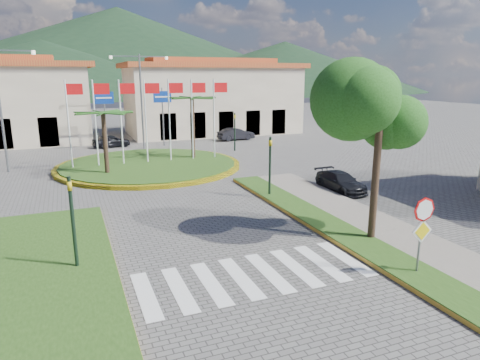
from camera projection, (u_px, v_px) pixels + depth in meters
name	position (u px, v px, depth m)	size (l,w,h in m)	color
ground	(319.00, 346.00, 10.18)	(160.00, 160.00, 0.00)	#575452
sidewalk_right	(442.00, 268.00, 14.15)	(4.00, 28.00, 0.15)	gray
verge_right	(414.00, 274.00, 13.71)	(1.60, 28.00, 0.18)	#224213
median_left	(33.00, 281.00, 13.20)	(5.00, 14.00, 0.18)	#224213
crosswalk	(252.00, 275.00, 13.78)	(8.00, 3.00, 0.01)	silver
roundabout_island	(149.00, 165.00, 29.95)	(12.70, 12.70, 6.00)	yellow
stop_sign	(422.00, 224.00, 13.30)	(0.80, 0.11, 2.65)	slate
deciduous_tree	(381.00, 107.00, 15.45)	(3.60, 3.60, 6.80)	black
traffic_light_left	(72.00, 215.00, 13.68)	(0.15, 0.18, 3.20)	black
traffic_light_right	(270.00, 161.00, 22.16)	(0.15, 0.18, 3.20)	black
traffic_light_far	(235.00, 128.00, 36.04)	(0.18, 0.15, 3.20)	black
direction_sign_west	(105.00, 108.00, 36.49)	(1.60, 0.14, 5.20)	slate
direction_sign_east	(163.00, 107.00, 38.31)	(1.60, 0.14, 5.20)	slate
street_lamp_centre	(141.00, 97.00, 36.48)	(4.80, 0.16, 8.00)	slate
street_lamp_west	(0.00, 104.00, 27.44)	(4.80, 0.16, 8.00)	slate
building_right	(212.00, 97.00, 47.10)	(19.08, 9.54, 8.05)	#BDAA8F
hill_far_mid	(119.00, 50.00, 156.09)	(180.00, 180.00, 30.00)	black
hill_far_east	(285.00, 67.00, 155.04)	(120.00, 120.00, 18.00)	black
hill_near_back	(43.00, 69.00, 121.66)	(110.00, 110.00, 16.00)	black
car_dark_a	(111.00, 141.00, 38.18)	(1.31, 3.25, 1.11)	black
car_dark_b	(236.00, 134.00, 42.30)	(1.28, 3.67, 1.21)	black
car_side_right	(341.00, 182.00, 23.75)	(1.47, 3.61, 1.05)	black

